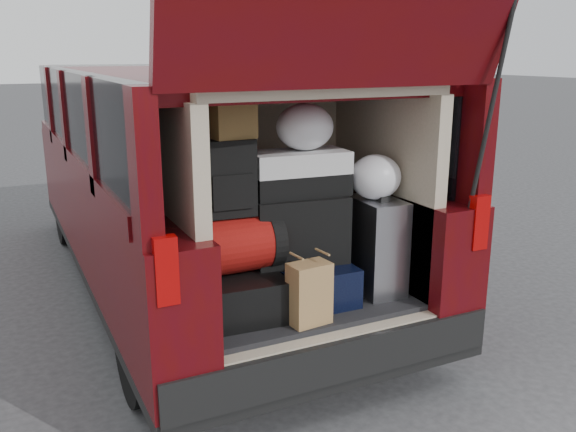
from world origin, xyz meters
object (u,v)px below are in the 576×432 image
black_hardshell (237,291)px  kraft_bag (309,293)px  navy_hardshell (309,280)px  black_soft_case (297,228)px  backpack (227,178)px  twotone_duffel (298,173)px  red_duffel (235,243)px  silver_roller (376,245)px

black_hardshell → kraft_bag: kraft_bag is taller
black_hardshell → navy_hardshell: bearing=0.3°
black_soft_case → kraft_bag: bearing=-99.7°
backpack → twotone_duffel: (0.43, 0.04, -0.02)m
red_duffel → backpack: backpack is taller
backpack → twotone_duffel: backpack is taller
black_hardshell → red_duffel: red_duffel is taller
black_hardshell → silver_roller: bearing=-1.9°
black_hardshell → backpack: 0.63m
navy_hardshell → red_duffel: size_ratio=1.06×
kraft_bag → black_hardshell: bearing=125.5°
black_soft_case → backpack: size_ratio=1.32×
navy_hardshell → red_duffel: 0.51m
black_hardshell → navy_hardshell: size_ratio=1.13×
navy_hardshell → black_soft_case: (-0.04, 0.06, 0.30)m
kraft_bag → red_duffel: 0.47m
silver_roller → kraft_bag: silver_roller is taller
red_duffel → twotone_duffel: twotone_duffel is taller
black_soft_case → twotone_duffel: twotone_duffel is taller
silver_roller → twotone_duffel: (-0.44, 0.14, 0.44)m
kraft_bag → silver_roller: bearing=16.2°
silver_roller → navy_hardshell: bearing=175.3°
black_hardshell → silver_roller: 0.85m
black_soft_case → backpack: (-0.42, -0.02, 0.33)m
kraft_bag → twotone_duffel: size_ratio=0.60×
navy_hardshell → silver_roller: size_ratio=0.91×
red_duffel → backpack: size_ratio=1.20×
silver_roller → black_soft_case: black_soft_case is taller
black_hardshell → black_soft_case: size_ratio=1.09×
silver_roller → red_duffel: silver_roller is taller
red_duffel → black_soft_case: bearing=4.5°
kraft_bag → red_duffel: red_duffel is taller
kraft_bag → twotone_duffel: bearing=65.9°
black_soft_case → black_hardshell: bearing=-167.4°
black_hardshell → red_duffel: (-0.01, -0.00, 0.27)m
red_duffel → black_soft_case: 0.39m
black_soft_case → silver_roller: bearing=-7.1°
black_soft_case → twotone_duffel: size_ratio=0.97×
black_hardshell → red_duffel: size_ratio=1.19×
black_hardshell → silver_roller: (0.83, -0.08, 0.16)m
navy_hardshell → silver_roller: 0.45m
navy_hardshell → black_soft_case: size_ratio=0.97×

